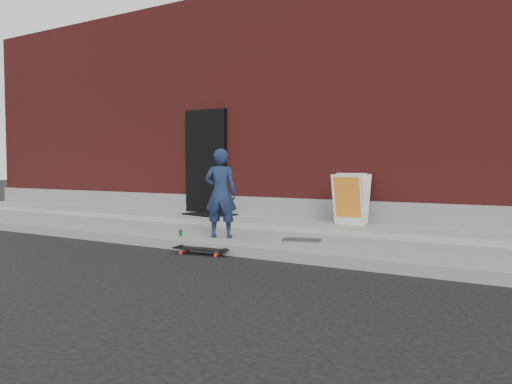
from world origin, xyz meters
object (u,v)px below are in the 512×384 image
Objects in this scene: skateboard at (201,249)px; pizza_sign at (351,199)px; soda_can at (181,233)px; child at (221,193)px.

pizza_sign is (1.29, 2.70, 0.63)m from skateboard.
skateboard is at bearing -32.01° from soda_can.
soda_can is (-0.79, 0.49, 0.13)m from skateboard.
child is 0.94m from soda_can.
child reaches higher than soda_can.
pizza_sign is 3.07m from soda_can.
skateboard is 0.94m from soda_can.
pizza_sign is at bearing -148.72° from child.
child is at bearing 21.14° from soda_can.
pizza_sign reaches higher than soda_can.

